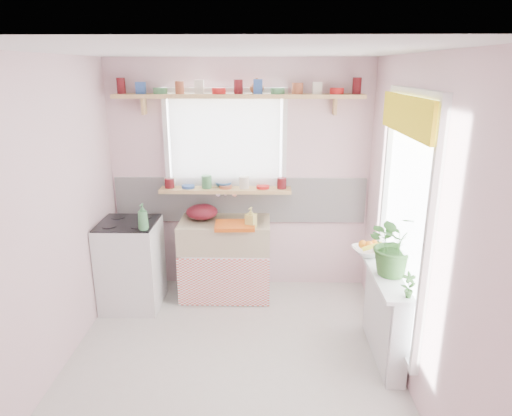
{
  "coord_description": "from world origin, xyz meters",
  "views": [
    {
      "loc": [
        0.28,
        -3.23,
        2.39
      ],
      "look_at": [
        0.2,
        0.55,
        1.23
      ],
      "focal_mm": 32.0,
      "sensor_mm": 36.0,
      "label": 1
    }
  ],
  "objects": [
    {
      "name": "room",
      "position": [
        0.66,
        0.86,
        1.37
      ],
      "size": [
        3.2,
        3.2,
        3.2
      ],
      "color": "silver",
      "rests_on": "ground"
    },
    {
      "name": "sill_bowl",
      "position": [
        -0.18,
        1.54,
        1.19
      ],
      "size": [
        0.23,
        0.23,
        0.05
      ],
      "primitive_type": "imported",
      "rotation": [
        0.0,
        0.0,
        -0.38
      ],
      "color": "#2E5F97",
      "rests_on": "windowsill"
    },
    {
      "name": "shelf_vase",
      "position": [
        0.18,
        1.53,
        2.22
      ],
      "size": [
        0.17,
        0.17,
        0.15
      ],
      "primitive_type": "imported",
      "rotation": [
        0.0,
        0.0,
        -0.15
      ],
      "color": "#99562F",
      "rests_on": "pine_shelf"
    },
    {
      "name": "sill_cup",
      "position": [
        -0.75,
        1.54,
        1.21
      ],
      "size": [
        0.15,
        0.15,
        0.11
      ],
      "primitive_type": "imported",
      "rotation": [
        0.0,
        0.0,
        -0.08
      ],
      "color": "beige",
      "rests_on": "windowsill"
    },
    {
      "name": "cooker",
      "position": [
        -1.1,
        1.05,
        0.46
      ],
      "size": [
        0.58,
        0.58,
        0.93
      ],
      "color": "white",
      "rests_on": "ground"
    },
    {
      "name": "sill_crockery",
      "position": [
        -0.17,
        1.48,
        1.22
      ],
      "size": [
        1.35,
        0.11,
        0.12
      ],
      "color": "#590F14",
      "rests_on": "windowsill"
    },
    {
      "name": "pine_shelf",
      "position": [
        0.0,
        1.47,
        2.12
      ],
      "size": [
        2.52,
        0.24,
        0.04
      ],
      "primitive_type": "cube",
      "color": "#D7B36E",
      "rests_on": "room"
    },
    {
      "name": "soap_bottle_sink",
      "position": [
        0.13,
        1.1,
        0.96
      ],
      "size": [
        0.13,
        0.13,
        0.21
      ],
      "primitive_type": "imported",
      "rotation": [
        0.0,
        0.0,
        -0.41
      ],
      "color": "#CEC15B",
      "rests_on": "sink_unit"
    },
    {
      "name": "fruit_bowl",
      "position": [
        1.21,
        0.6,
        0.81
      ],
      "size": [
        0.33,
        0.33,
        0.07
      ],
      "primitive_type": "imported",
      "rotation": [
        0.0,
        0.0,
        0.2
      ],
      "color": "white",
      "rests_on": "radiator_ledge"
    },
    {
      "name": "radiator_ledge",
      "position": [
        1.3,
        0.2,
        0.4
      ],
      "size": [
        0.22,
        0.95,
        0.78
      ],
      "color": "white",
      "rests_on": "ground"
    },
    {
      "name": "shelf_crockery",
      "position": [
        -0.02,
        1.47,
        2.19
      ],
      "size": [
        2.47,
        0.11,
        0.12
      ],
      "color": "#590F14",
      "rests_on": "pine_shelf"
    },
    {
      "name": "colander",
      "position": [
        -0.4,
        1.37,
        0.93
      ],
      "size": [
        0.35,
        0.35,
        0.15
      ],
      "primitive_type": "ellipsoid",
      "rotation": [
        0.0,
        0.0,
        0.03
      ],
      "color": "#520E18",
      "rests_on": "sink_unit"
    },
    {
      "name": "jade_plant",
      "position": [
        1.33,
        0.2,
        1.04
      ],
      "size": [
        0.54,
        0.48,
        0.53
      ],
      "primitive_type": "imported",
      "rotation": [
        0.0,
        0.0,
        0.15
      ],
      "color": "#326327",
      "rests_on": "radiator_ledge"
    },
    {
      "name": "fruit",
      "position": [
        1.22,
        0.61,
        0.87
      ],
      "size": [
        0.2,
        0.14,
        0.1
      ],
      "color": "orange",
      "rests_on": "fruit_bowl"
    },
    {
      "name": "dish_tray",
      "position": [
        -0.03,
        1.1,
        0.87
      ],
      "size": [
        0.41,
        0.32,
        0.04
      ],
      "primitive_type": "cube",
      "rotation": [
        0.0,
        0.0,
        0.04
      ],
      "color": "#D85613",
      "rests_on": "sink_unit"
    },
    {
      "name": "herb_pot",
      "position": [
        1.33,
        -0.2,
        0.87
      ],
      "size": [
        0.11,
        0.08,
        0.2
      ],
      "primitive_type": "imported",
      "rotation": [
        0.0,
        0.0,
        0.13
      ],
      "color": "#356628",
      "rests_on": "radiator_ledge"
    },
    {
      "name": "sink_unit",
      "position": [
        -0.15,
        1.29,
        0.43
      ],
      "size": [
        0.95,
        0.65,
        1.11
      ],
      "color": "white",
      "rests_on": "ground"
    },
    {
      "name": "windowsill",
      "position": [
        -0.15,
        1.48,
        1.14
      ],
      "size": [
        1.4,
        0.22,
        0.04
      ],
      "primitive_type": "cube",
      "color": "#D7B36E",
      "rests_on": "room"
    },
    {
      "name": "cooker_bottle",
      "position": [
        -0.88,
        0.83,
        1.04
      ],
      "size": [
        0.11,
        0.11,
        0.26
      ],
      "primitive_type": "imported",
      "rotation": [
        0.0,
        0.0,
        -0.14
      ],
      "color": "#458B52",
      "rests_on": "cooker"
    }
  ]
}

